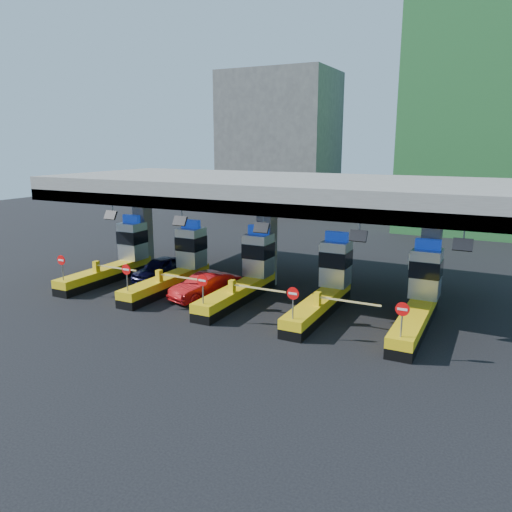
% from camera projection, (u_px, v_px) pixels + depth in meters
% --- Properties ---
extents(ground, '(120.00, 120.00, 0.00)m').
position_uv_depth(ground, '(245.00, 298.00, 29.95)').
color(ground, black).
rests_on(ground, ground).
extents(toll_canopy, '(28.00, 12.09, 7.00)m').
position_uv_depth(toll_canopy, '(266.00, 192.00, 31.09)').
color(toll_canopy, slate).
rests_on(toll_canopy, ground).
extents(toll_lane_far_left, '(4.43, 8.00, 4.16)m').
position_uv_depth(toll_lane_far_left, '(119.00, 257.00, 34.28)').
color(toll_lane_far_left, black).
rests_on(toll_lane_far_left, ground).
extents(toll_lane_left, '(4.43, 8.00, 4.16)m').
position_uv_depth(toll_lane_left, '(179.00, 265.00, 32.08)').
color(toll_lane_left, black).
rests_on(toll_lane_left, ground).
extents(toll_lane_center, '(4.43, 8.00, 4.16)m').
position_uv_depth(toll_lane_center, '(247.00, 274.00, 29.89)').
color(toll_lane_center, black).
rests_on(toll_lane_center, ground).
extents(toll_lane_right, '(4.43, 8.00, 4.16)m').
position_uv_depth(toll_lane_right, '(327.00, 285.00, 27.69)').
color(toll_lane_right, black).
rests_on(toll_lane_right, ground).
extents(toll_lane_far_right, '(4.43, 8.00, 4.16)m').
position_uv_depth(toll_lane_far_right, '(420.00, 297.00, 25.49)').
color(toll_lane_far_right, black).
rests_on(toll_lane_far_right, ground).
extents(bg_building_scaffold, '(18.00, 12.00, 28.00)m').
position_uv_depth(bg_building_scaffold, '(502.00, 92.00, 49.43)').
color(bg_building_scaffold, '#1E5926').
rests_on(bg_building_scaffold, ground).
extents(bg_building_concrete, '(14.00, 10.00, 18.00)m').
position_uv_depth(bg_building_concrete, '(279.00, 143.00, 65.44)').
color(bg_building_concrete, '#4C4C49').
rests_on(bg_building_concrete, ground).
extents(van, '(2.04, 4.52, 1.51)m').
position_uv_depth(van, '(160.00, 268.00, 33.91)').
color(van, black).
rests_on(van, ground).
extents(red_car, '(2.93, 4.82, 1.50)m').
position_uv_depth(red_car, '(205.00, 286.00, 29.76)').
color(red_car, maroon).
rests_on(red_car, ground).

